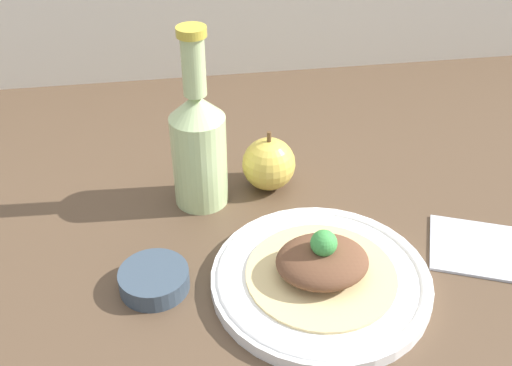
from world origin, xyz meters
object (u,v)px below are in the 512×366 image
object	(u,v)px
cider_bottle	(199,143)
apple	(269,164)
dipping_bowl	(154,280)
plate	(321,279)
plated_food	(322,263)

from	to	relation	value
cider_bottle	apple	xyz separation A→B (cm)	(10.57, 1.91, -5.93)
apple	dipping_bowl	bearing A→B (deg)	-132.62
plate	apple	xyz separation A→B (cm)	(-2.87, 22.39, 3.01)
cider_bottle	apple	world-z (taller)	cider_bottle
plate	cider_bottle	distance (cm)	26.08
plate	dipping_bowl	bearing A→B (deg)	172.21
apple	plated_food	bearing A→B (deg)	-82.69
cider_bottle	dipping_bowl	xyz separation A→B (cm)	(-7.41, -17.62, -8.71)
apple	dipping_bowl	distance (cm)	26.70
plate	apple	distance (cm)	22.77
plated_food	cider_bottle	xyz separation A→B (cm)	(-13.44, 20.48, 6.26)
apple	plate	bearing A→B (deg)	-82.69
plate	dipping_bowl	distance (cm)	21.05
dipping_bowl	plate	bearing A→B (deg)	-7.79
plate	cider_bottle	bearing A→B (deg)	123.28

